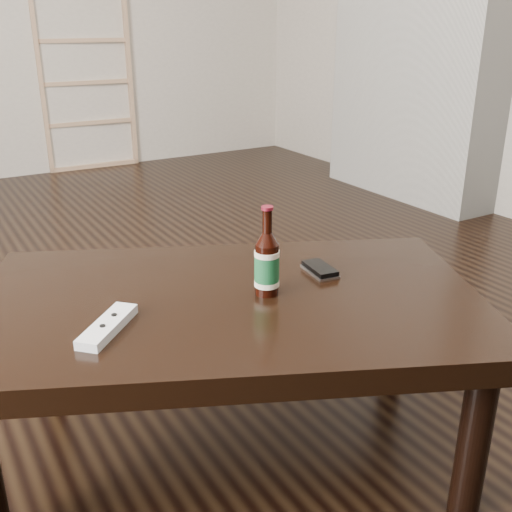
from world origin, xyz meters
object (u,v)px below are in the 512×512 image
phone (320,270)px  bookshelf (80,77)px  coffee_table (229,318)px  beer_bottle (267,264)px  remote (108,326)px

phone → bookshelf: bearing=91.2°
coffee_table → beer_bottle: bearing=-22.3°
remote → coffee_table: bearing=49.0°
beer_bottle → phone: (0.19, 0.04, -0.07)m
bookshelf → coffee_table: bookshelf is taller
phone → remote: bearing=-170.5°
coffee_table → bookshelf: bearing=79.4°
phone → remote: 0.57m
coffee_table → phone: 0.28m
coffee_table → remote: size_ratio=8.20×
beer_bottle → remote: (-0.39, 0.02, -0.07)m
bookshelf → coffee_table: (-0.67, -3.58, -0.27)m
bookshelf → coffee_table: bearing=-99.0°
beer_bottle → remote: bearing=177.5°
beer_bottle → remote: 0.39m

